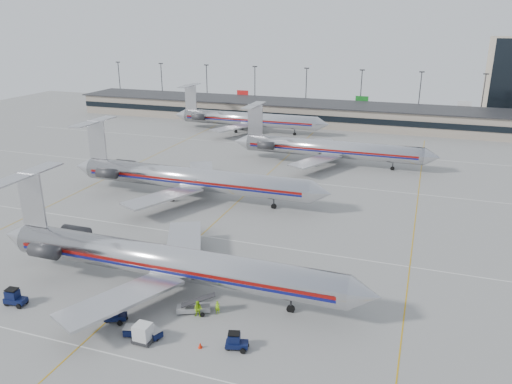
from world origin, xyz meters
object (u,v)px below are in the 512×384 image
at_px(jet_second_row, 189,178).
at_px(uld_container, 143,333).
at_px(tug_center, 114,314).
at_px(jet_foreground, 163,260).
at_px(belt_loader, 194,307).

relative_size(jet_second_row, uld_container, 24.49).
bearing_deg(tug_center, uld_container, -47.77).
bearing_deg(jet_second_row, jet_foreground, -68.93).
xyz_separation_m(jet_foreground, jet_second_row, (-11.41, 29.62, 0.07)).
height_order(jet_second_row, belt_loader, jet_second_row).
height_order(uld_container, belt_loader, belt_loader).
relative_size(jet_foreground, tug_center, 19.07).
height_order(jet_foreground, uld_container, jet_foreground).
bearing_deg(jet_second_row, tug_center, -75.49).
distance_m(tug_center, uld_container, 5.30).
relative_size(jet_foreground, belt_loader, 10.97).
bearing_deg(jet_foreground, uld_container, -72.72).
distance_m(jet_foreground, uld_container, 10.87).
relative_size(uld_container, belt_loader, 0.46).
bearing_deg(tug_center, belt_loader, 7.46).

